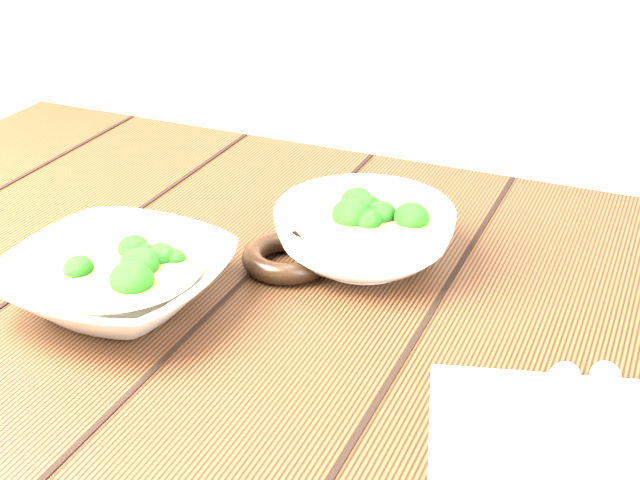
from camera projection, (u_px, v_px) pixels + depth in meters
The scene contains 7 objects.
table at pixel (259, 384), 0.98m from camera, with size 1.20×0.80×0.75m.
soup_bowl_front at pixel (117, 278), 0.89m from camera, with size 0.22×0.22×0.06m.
soup_bowl_back at pixel (364, 233), 0.97m from camera, with size 0.21×0.21×0.07m.
trivet at pixel (287, 257), 0.96m from camera, with size 0.10×0.10×0.02m, color black.
napkin at pixel (563, 443), 0.70m from camera, with size 0.21×0.17×0.01m, color beige.
spoon_left at pixel (556, 400), 0.74m from camera, with size 0.03×0.17×0.01m.
spoon_right at pixel (603, 400), 0.74m from camera, with size 0.03×0.17×0.01m.
Camera 1 is at (0.38, -0.70, 1.22)m, focal length 50.00 mm.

